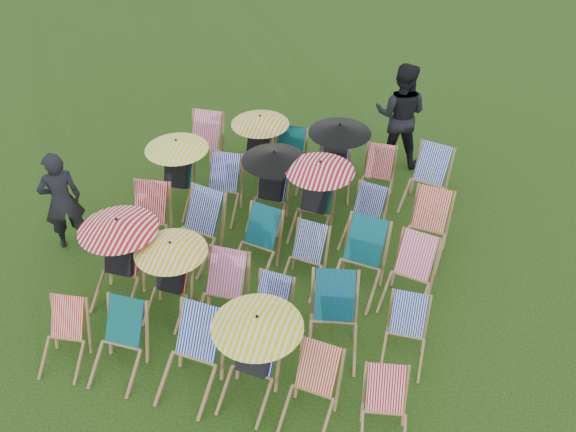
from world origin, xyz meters
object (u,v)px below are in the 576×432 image
(deckchair_0, at_px, (62,338))
(person_left, at_px, (61,200))
(deckchair_5, at_px, (385,414))
(person_rear, at_px, (400,115))
(deckchair_29, at_px, (426,181))

(deckchair_0, xyz_separation_m, person_left, (-1.23, 2.09, 0.43))
(deckchair_5, bearing_deg, person_rear, 86.85)
(person_left, bearing_deg, deckchair_0, 76.38)
(deckchair_5, distance_m, person_left, 5.73)
(deckchair_0, distance_m, deckchair_29, 6.20)
(deckchair_0, height_order, deckchair_29, deckchair_29)
(deckchair_29, bearing_deg, deckchair_5, -76.56)
(deckchair_29, xyz_separation_m, person_rear, (-0.68, 1.22, 0.49))
(deckchair_5, height_order, deckchair_29, deckchair_29)
(person_rear, bearing_deg, deckchair_29, 120.70)
(deckchair_5, bearing_deg, person_left, 148.38)
(deckchair_0, height_order, person_left, person_left)
(deckchair_5, height_order, person_left, person_left)
(deckchair_29, distance_m, person_rear, 1.48)
(person_rear, bearing_deg, deckchair_0, 62.69)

